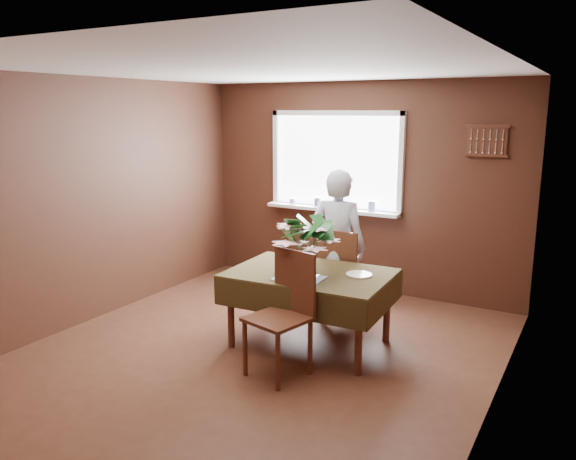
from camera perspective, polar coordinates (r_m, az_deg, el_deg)
The scene contains 15 objects.
floor at distance 5.21m, azimuth -3.08°, elevation -12.48°, with size 4.50×4.50×0.00m, color #482518.
ceiling at distance 4.75m, azimuth -3.43°, elevation 16.09°, with size 4.50×4.50×0.00m, color white.
wall_back at distance 6.80m, azimuth 7.15°, elevation 4.27°, with size 4.00×4.00×0.00m, color #5A3020.
wall_front at distance 3.24m, azimuth -25.53°, elevation -5.60°, with size 4.00×4.00×0.00m, color #5A3020.
wall_left at distance 6.14m, azimuth -19.13°, elevation 2.84°, with size 4.50×4.50×0.00m, color #5A3020.
wall_right at distance 4.12m, azimuth 20.81°, elevation -1.59°, with size 4.50×4.50×0.00m, color #5A3020.
window_assembly at distance 6.86m, azimuth 4.73°, elevation 5.32°, with size 1.72×0.20×1.22m.
spoon_rack at distance 6.30m, azimuth 19.56°, elevation 8.53°, with size 0.44×0.05×0.33m.
dining_table at distance 5.20m, azimuth 2.26°, elevation -5.18°, with size 1.51×1.06×0.72m.
chair_far at distance 5.80m, azimuth 5.45°, elevation -4.28°, with size 0.42×0.42×0.99m.
chair_near at distance 4.69m, azimuth -0.31°, elevation -7.97°, with size 0.54×0.54×1.04m.
seated_woman at distance 5.75m, azimuth 5.09°, elevation -1.72°, with size 0.58×0.38×1.60m, color white.
flower_bouquet at distance 4.93m, azimuth 1.81°, elevation -1.21°, with size 0.58×0.58×0.50m.
side_plate at distance 5.11m, azimuth 7.21°, elevation -4.52°, with size 0.24×0.24×0.01m, color white.
table_knife at distance 4.97m, azimuth 2.49°, elevation -4.87°, with size 0.02×0.23×0.00m, color silver.
Camera 1 is at (2.59, -3.97, 2.17)m, focal length 35.00 mm.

